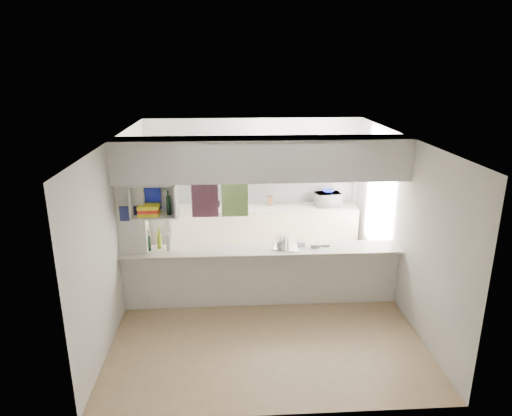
{
  "coord_description": "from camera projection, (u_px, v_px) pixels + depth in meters",
  "views": [
    {
      "loc": [
        -0.47,
        -6.36,
        3.6
      ],
      "look_at": [
        -0.06,
        0.5,
        1.41
      ],
      "focal_mm": 32.0,
      "sensor_mm": 36.0,
      "label": 1
    }
  ],
  "objects": [
    {
      "name": "wall_back",
      "position": [
        254.0,
        184.0,
        9.06
      ],
      "size": [
        4.2,
        0.0,
        4.2
      ],
      "primitive_type": "plane",
      "rotation": [
        1.57,
        0.0,
        0.0
      ],
      "color": "silver",
      "rests_on": "floor"
    },
    {
      "name": "dish_rack",
      "position": [
        287.0,
        242.0,
        6.9
      ],
      "size": [
        0.49,
        0.42,
        0.22
      ],
      "rotation": [
        0.0,
        0.0,
        -0.32
      ],
      "color": "silver",
      "rests_on": "breakfast_bar"
    },
    {
      "name": "wine_bottles",
      "position": [
        159.0,
        242.0,
        6.82
      ],
      "size": [
        0.37,
        0.15,
        0.36
      ],
      "color": "black",
      "rests_on": "breakfast_bar"
    },
    {
      "name": "utensil_jar",
      "position": [
        217.0,
        204.0,
        8.87
      ],
      "size": [
        0.1,
        0.1,
        0.13
      ],
      "primitive_type": "cylinder",
      "color": "black",
      "rests_on": "bench_top"
    },
    {
      "name": "servery_partition",
      "position": [
        251.0,
        202.0,
        6.66
      ],
      "size": [
        4.2,
        0.5,
        2.6
      ],
      "color": "silver",
      "rests_on": "floor"
    },
    {
      "name": "wall_right",
      "position": [
        401.0,
        222.0,
        6.89
      ],
      "size": [
        0.0,
        4.8,
        4.8
      ],
      "primitive_type": "plane",
      "rotation": [
        1.57,
        0.0,
        -1.57
      ],
      "color": "silver",
      "rests_on": "floor"
    },
    {
      "name": "cubby_shelf",
      "position": [
        153.0,
        202.0,
        6.5
      ],
      "size": [
        0.65,
        0.35,
        0.5
      ],
      "color": "white",
      "rests_on": "bulkhead"
    },
    {
      "name": "knife_block",
      "position": [
        270.0,
        201.0,
        8.95
      ],
      "size": [
        0.1,
        0.09,
        0.19
      ],
      "primitive_type": "cube",
      "rotation": [
        0.0,
        0.0,
        0.1
      ],
      "color": "#50301B",
      "rests_on": "bench_top"
    },
    {
      "name": "floor",
      "position": [
        262.0,
        303.0,
        7.17
      ],
      "size": [
        4.8,
        4.8,
        0.0
      ],
      "primitive_type": "plane",
      "color": "#9B7C5A",
      "rests_on": "ground"
    },
    {
      "name": "microwave",
      "position": [
        328.0,
        199.0,
        8.92
      ],
      "size": [
        0.52,
        0.39,
        0.27
      ],
      "primitive_type": "imported",
      "rotation": [
        0.0,
        0.0,
        3.27
      ],
      "color": "white",
      "rests_on": "bench_top"
    },
    {
      "name": "plastic_tubs",
      "position": [
        308.0,
        244.0,
        6.99
      ],
      "size": [
        0.49,
        0.21,
        0.07
      ],
      "color": "silver",
      "rests_on": "breakfast_bar"
    },
    {
      "name": "wall_left",
      "position": [
        119.0,
        228.0,
        6.66
      ],
      "size": [
        0.0,
        4.8,
        4.8
      ],
      "primitive_type": "plane",
      "rotation": [
        1.57,
        0.0,
        1.57
      ],
      "color": "silver",
      "rests_on": "floor"
    },
    {
      "name": "bowl",
      "position": [
        328.0,
        191.0,
        8.87
      ],
      "size": [
        0.23,
        0.23,
        0.06
      ],
      "primitive_type": "imported",
      "color": "#0C178C",
      "rests_on": "microwave"
    },
    {
      "name": "ceiling",
      "position": [
        263.0,
        138.0,
        6.38
      ],
      "size": [
        4.8,
        4.8,
        0.0
      ],
      "primitive_type": "plane",
      "color": "white",
      "rests_on": "wall_back"
    },
    {
      "name": "kitchen_run",
      "position": [
        262.0,
        211.0,
        8.96
      ],
      "size": [
        3.6,
        0.63,
        2.24
      ],
      "color": "beige",
      "rests_on": "floor"
    },
    {
      "name": "cup",
      "position": [
        280.0,
        246.0,
        6.84
      ],
      "size": [
        0.13,
        0.13,
        0.09
      ],
      "primitive_type": "imported",
      "rotation": [
        0.0,
        0.0,
        0.05
      ],
      "color": "white",
      "rests_on": "dish_rack"
    }
  ]
}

